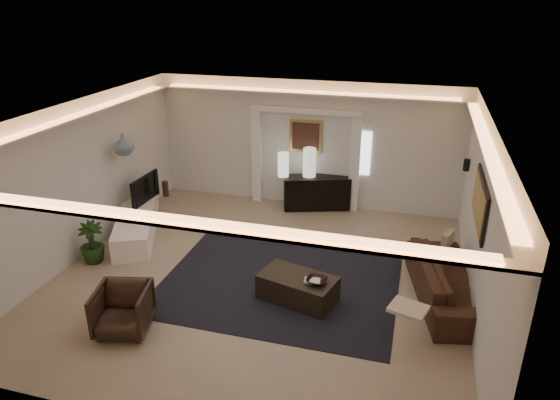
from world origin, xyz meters
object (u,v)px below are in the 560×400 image
(console, at_px, (317,192))
(armchair, at_px, (123,310))
(coffee_table, at_px, (298,289))
(sofa, at_px, (447,281))

(console, bearing_deg, armchair, -126.80)
(coffee_table, relative_size, armchair, 1.56)
(sofa, relative_size, coffee_table, 1.92)
(sofa, height_order, coffee_table, sofa)
(console, xyz_separation_m, armchair, (-1.80, -5.26, -0.04))
(coffee_table, bearing_deg, console, 112.11)
(coffee_table, xyz_separation_m, armchair, (-2.28, -1.49, 0.15))
(console, height_order, coffee_table, console)
(sofa, bearing_deg, armchair, 102.48)
(console, distance_m, coffee_table, 3.81)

